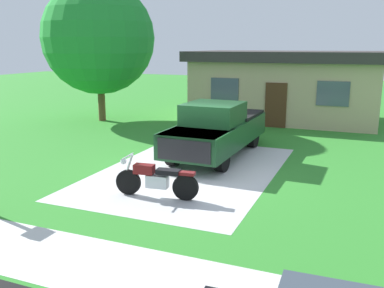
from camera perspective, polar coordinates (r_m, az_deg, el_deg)
ground_plane at (r=13.19m, az=-0.26°, el=-3.59°), size 80.00×80.00×0.00m
driveway_pad at (r=13.19m, az=-0.26°, el=-3.58°), size 5.09×7.89×0.01m
sidewalk_strip at (r=8.36m, az=-16.73°, el=-14.40°), size 36.00×1.80×0.01m
motorcycle at (r=10.85m, az=-4.89°, el=-4.75°), size 2.21×0.70×1.09m
pickup_truck at (r=14.89m, az=3.47°, el=2.10°), size 2.13×5.67×1.90m
shade_tree at (r=22.17m, az=-12.43°, el=13.72°), size 5.55×5.55×6.92m
neighbor_house at (r=22.74m, az=12.50°, el=7.75°), size 9.60×5.60×3.50m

